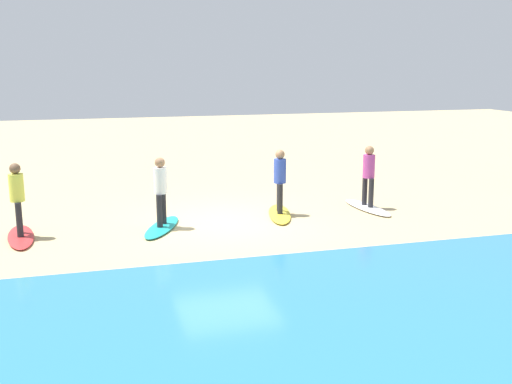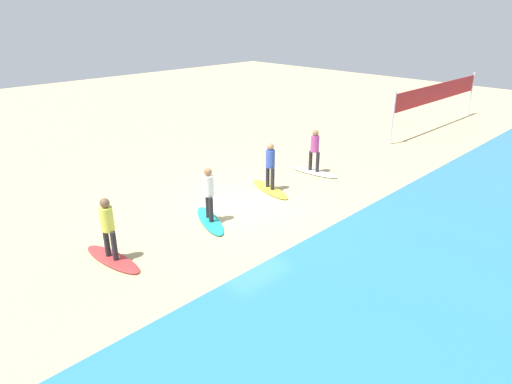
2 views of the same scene
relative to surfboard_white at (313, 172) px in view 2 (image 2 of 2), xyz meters
The scene contains 10 objects.
ground_plane 4.01m from the surfboard_white, ahead, with size 60.00×60.00×0.00m, color tan.
surfboard_white is the anchor object (origin of this frame).
surfer_white 0.99m from the surfboard_white, 90.00° to the left, with size 0.32×0.46×1.64m.
surfboard_yellow 2.51m from the surfboard_white, ahead, with size 2.10×0.56×0.09m, color yellow.
surfer_yellow 2.70m from the surfboard_white, ahead, with size 0.32×0.45×1.64m.
surfboard_teal 5.64m from the surfboard_white, ahead, with size 2.10×0.56×0.09m, color teal.
surfer_teal 5.72m from the surfboard_white, ahead, with size 0.32×0.43×1.64m.
surfboard_red 8.81m from the surfboard_white, ahead, with size 2.10×0.56×0.09m, color red.
surfer_red 8.86m from the surfboard_white, ahead, with size 0.32×0.46×1.64m.
volleyball_net 10.34m from the surfboard_white, behind, with size 9.10×0.21×2.50m.
Camera 2 is at (9.16, 9.68, 5.98)m, focal length 31.19 mm.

